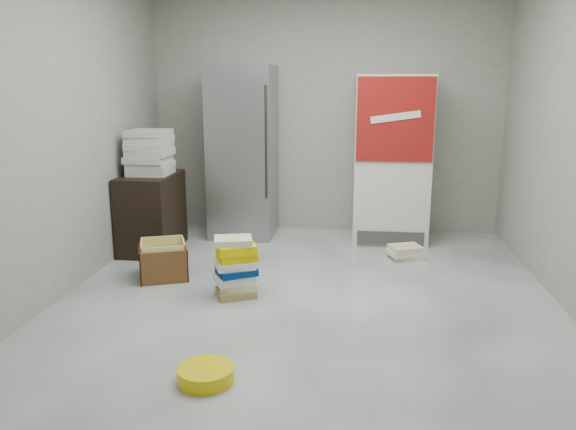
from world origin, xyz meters
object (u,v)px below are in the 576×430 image
Objects in this scene: wood_shelf at (152,213)px; coke_cooler at (391,159)px; phonebook_stack_main at (236,267)px; steel_fridge at (243,152)px; cardboard_box at (164,262)px.

coke_cooler is at bearing 16.28° from wood_shelf.
wood_shelf is at bearing 111.82° from phonebook_stack_main.
cardboard_box is (-0.43, -1.55, -0.81)m from steel_fridge.
coke_cooler is 3.62× the size of phonebook_stack_main.
phonebook_stack_main is (-1.34, -1.92, -0.66)m from coke_cooler.
wood_shelf is at bearing 94.88° from cardboard_box.
cardboard_box is at bearing -143.42° from coke_cooler.
steel_fridge is 2.07m from phonebook_stack_main.
steel_fridge is 3.82× the size of phonebook_stack_main.
steel_fridge is at bearing 41.31° from wood_shelf.
coke_cooler is at bearing 33.13° from phonebook_stack_main.
wood_shelf is 1.50× the size of cardboard_box.
coke_cooler is 3.37× the size of cardboard_box.
phonebook_stack_main is 0.84m from cardboard_box.
phonebook_stack_main is at bearing -124.90° from coke_cooler.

